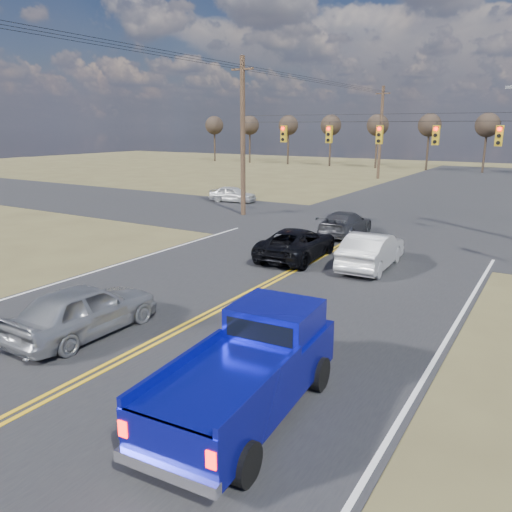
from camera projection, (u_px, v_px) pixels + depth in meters
The scene contains 12 objects.
ground at pixel (163, 338), 13.96m from camera, with size 160.00×160.00×0.00m, color brown.
road_main at pixel (315, 260), 22.20m from camera, with size 14.00×120.00×0.02m, color #28282B.
road_cross at pixel (374, 229), 28.79m from camera, with size 120.00×12.00×0.02m, color #28282B.
signal_gantry at pixel (387, 139), 27.09m from camera, with size 19.60×4.83×10.00m.
utility_poles at pixel (374, 136), 26.65m from camera, with size 19.60×58.32×10.00m.
treeline at pixel (421, 127), 34.74m from camera, with size 87.00×117.80×7.40m.
pickup_truck at pixel (250, 370), 10.11m from camera, with size 2.43×5.44×2.00m.
silver_suv at pixel (84, 309), 14.04m from camera, with size 1.79×4.46×1.52m, color #919398.
black_suv at pixel (297, 243), 22.25m from camera, with size 2.29×4.97×1.38m, color black.
white_car_queue at pixel (372, 250), 20.71m from camera, with size 1.61×4.61×1.52m, color silver.
dgrey_car_queue at pixel (345, 223), 26.97m from camera, with size 1.84×4.53×1.32m, color #3A3B40.
cross_car_west at pixel (233, 194), 38.81m from camera, with size 3.68×1.48×1.26m, color silver.
Camera 1 is at (8.98, -9.64, 5.76)m, focal length 35.00 mm.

